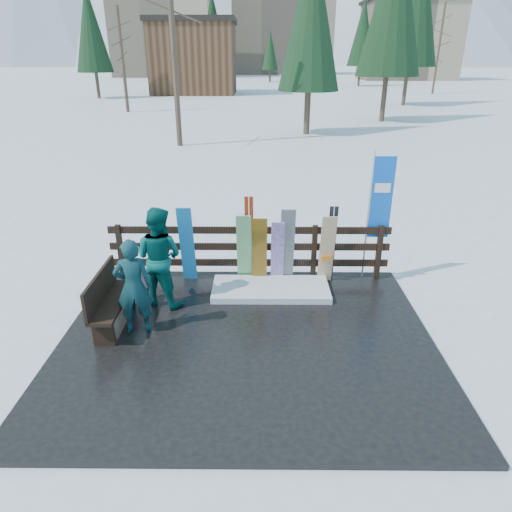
{
  "coord_description": "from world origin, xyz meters",
  "views": [
    {
      "loc": [
        0.2,
        -6.23,
        4.26
      ],
      "look_at": [
        0.14,
        1.0,
        1.1
      ],
      "focal_mm": 32.0,
      "sensor_mm": 36.0,
      "label": 1
    }
  ],
  "objects_px": {
    "snowboard_2": "(260,251)",
    "snowboard_5": "(327,250)",
    "snowboard_3": "(277,252)",
    "snowboard_4": "(287,246)",
    "rental_flag": "(378,203)",
    "snowboard_1": "(244,249)",
    "bench": "(108,298)",
    "person_front": "(133,287)",
    "snowboard_0": "(187,245)",
    "person_back": "(159,257)"
  },
  "relations": [
    {
      "from": "snowboard_2",
      "to": "person_back",
      "type": "relative_size",
      "value": 0.77
    },
    {
      "from": "bench",
      "to": "person_front",
      "type": "height_order",
      "value": "person_front"
    },
    {
      "from": "snowboard_4",
      "to": "bench",
      "type": "bearing_deg",
      "value": -152.46
    },
    {
      "from": "bench",
      "to": "snowboard_1",
      "type": "height_order",
      "value": "snowboard_1"
    },
    {
      "from": "snowboard_0",
      "to": "person_front",
      "type": "distance_m",
      "value": 1.85
    },
    {
      "from": "rental_flag",
      "to": "person_back",
      "type": "bearing_deg",
      "value": -165.19
    },
    {
      "from": "snowboard_2",
      "to": "bench",
      "type": "bearing_deg",
      "value": -147.66
    },
    {
      "from": "snowboard_4",
      "to": "person_front",
      "type": "xyz_separation_m",
      "value": [
        -2.55,
        -1.75,
        0.01
      ]
    },
    {
      "from": "snowboard_2",
      "to": "snowboard_5",
      "type": "relative_size",
      "value": 0.96
    },
    {
      "from": "snowboard_2",
      "to": "snowboard_4",
      "type": "bearing_deg",
      "value": 0.0
    },
    {
      "from": "snowboard_4",
      "to": "rental_flag",
      "type": "distance_m",
      "value": 1.94
    },
    {
      "from": "snowboard_3",
      "to": "person_front",
      "type": "bearing_deg",
      "value": -143.48
    },
    {
      "from": "rental_flag",
      "to": "person_front",
      "type": "xyz_separation_m",
      "value": [
        -4.3,
        -2.02,
        -0.79
      ]
    },
    {
      "from": "person_back",
      "to": "bench",
      "type": "bearing_deg",
      "value": 68.03
    },
    {
      "from": "bench",
      "to": "snowboard_3",
      "type": "xyz_separation_m",
      "value": [
        2.86,
        1.59,
        0.16
      ]
    },
    {
      "from": "bench",
      "to": "snowboard_2",
      "type": "height_order",
      "value": "snowboard_2"
    },
    {
      "from": "snowboard_1",
      "to": "snowboard_3",
      "type": "bearing_deg",
      "value": 0.0
    },
    {
      "from": "snowboard_4",
      "to": "rental_flag",
      "type": "bearing_deg",
      "value": 8.77
    },
    {
      "from": "snowboard_3",
      "to": "person_back",
      "type": "height_order",
      "value": "person_back"
    },
    {
      "from": "snowboard_5",
      "to": "snowboard_4",
      "type": "bearing_deg",
      "value": 180.0
    },
    {
      "from": "snowboard_4",
      "to": "person_back",
      "type": "bearing_deg",
      "value": -160.86
    },
    {
      "from": "snowboard_2",
      "to": "person_front",
      "type": "distance_m",
      "value": 2.67
    },
    {
      "from": "snowboard_4",
      "to": "rental_flag",
      "type": "height_order",
      "value": "rental_flag"
    },
    {
      "from": "person_front",
      "to": "snowboard_4",
      "type": "bearing_deg",
      "value": -156.29
    },
    {
      "from": "snowboard_5",
      "to": "person_back",
      "type": "distance_m",
      "value": 3.21
    },
    {
      "from": "snowboard_0",
      "to": "snowboard_5",
      "type": "relative_size",
      "value": 1.13
    },
    {
      "from": "snowboard_3",
      "to": "snowboard_4",
      "type": "xyz_separation_m",
      "value": [
        0.19,
        -0.0,
        0.13
      ]
    },
    {
      "from": "snowboard_0",
      "to": "snowboard_2",
      "type": "bearing_deg",
      "value": -0.0
    },
    {
      "from": "snowboard_0",
      "to": "person_front",
      "type": "height_order",
      "value": "snowboard_0"
    },
    {
      "from": "person_back",
      "to": "snowboard_2",
      "type": "bearing_deg",
      "value": -134.94
    },
    {
      "from": "bench",
      "to": "rental_flag",
      "type": "relative_size",
      "value": 0.58
    },
    {
      "from": "snowboard_5",
      "to": "person_back",
      "type": "xyz_separation_m",
      "value": [
        -3.11,
        -0.81,
        0.19
      ]
    },
    {
      "from": "snowboard_3",
      "to": "snowboard_5",
      "type": "height_order",
      "value": "snowboard_5"
    },
    {
      "from": "snowboard_1",
      "to": "snowboard_4",
      "type": "distance_m",
      "value": 0.84
    },
    {
      "from": "snowboard_2",
      "to": "snowboard_3",
      "type": "relative_size",
      "value": 1.03
    },
    {
      "from": "person_front",
      "to": "snowboard_1",
      "type": "bearing_deg",
      "value": -145.15
    },
    {
      "from": "snowboard_0",
      "to": "snowboard_1",
      "type": "height_order",
      "value": "snowboard_0"
    },
    {
      "from": "person_back",
      "to": "snowboard_5",
      "type": "bearing_deg",
      "value": -144.67
    },
    {
      "from": "snowboard_0",
      "to": "rental_flag",
      "type": "distance_m",
      "value": 3.79
    },
    {
      "from": "snowboard_2",
      "to": "snowboard_4",
      "type": "relative_size",
      "value": 0.86
    },
    {
      "from": "snowboard_0",
      "to": "snowboard_5",
      "type": "bearing_deg",
      "value": -0.0
    },
    {
      "from": "snowboard_1",
      "to": "person_back",
      "type": "relative_size",
      "value": 0.84
    },
    {
      "from": "snowboard_3",
      "to": "snowboard_4",
      "type": "height_order",
      "value": "snowboard_4"
    },
    {
      "from": "snowboard_5",
      "to": "rental_flag",
      "type": "relative_size",
      "value": 0.57
    },
    {
      "from": "bench",
      "to": "snowboard_5",
      "type": "bearing_deg",
      "value": 22.55
    },
    {
      "from": "snowboard_2",
      "to": "snowboard_5",
      "type": "distance_m",
      "value": 1.32
    },
    {
      "from": "snowboard_1",
      "to": "snowboard_4",
      "type": "relative_size",
      "value": 0.94
    },
    {
      "from": "rental_flag",
      "to": "person_front",
      "type": "relative_size",
      "value": 1.6
    },
    {
      "from": "snowboard_4",
      "to": "snowboard_5",
      "type": "distance_m",
      "value": 0.78
    },
    {
      "from": "snowboard_2",
      "to": "snowboard_5",
      "type": "xyz_separation_m",
      "value": [
        1.32,
        0.0,
        0.03
      ]
    }
  ]
}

